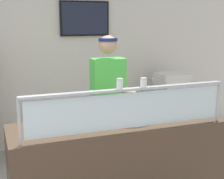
{
  "coord_description": "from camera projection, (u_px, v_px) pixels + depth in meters",
  "views": [
    {
      "loc": [
        -0.1,
        -2.51,
        1.93
      ],
      "look_at": [
        1.0,
        0.38,
        1.28
      ],
      "focal_mm": 52.93,
      "sensor_mm": 36.0,
      "label": 1
    }
  ],
  "objects": [
    {
      "name": "pizza_box_stack",
      "position": [
        172.0,
        80.0,
        5.26
      ],
      "size": [
        0.5,
        0.47,
        0.22
      ],
      "color": "silver",
      "rests_on": "prep_shelf"
    },
    {
      "name": "pizza_server",
      "position": [
        130.0,
        117.0,
        3.25
      ],
      "size": [
        0.14,
        0.29,
        0.01
      ],
      "primitive_type": "cube",
      "rotation": [
        0.0,
        0.0,
        0.26
      ],
      "color": "#ADAFB7",
      "rests_on": "pizza_tray"
    },
    {
      "name": "serving_counter",
      "position": [
        118.0,
        168.0,
        3.31
      ],
      "size": [
        2.09,
        0.69,
        0.95
      ],
      "primitive_type": "cube",
      "color": "#4C3828",
      "rests_on": "ground"
    },
    {
      "name": "prep_shelf",
      "position": [
        170.0,
        113.0,
        5.37
      ],
      "size": [
        0.7,
        0.55,
        0.87
      ],
      "primitive_type": "cube",
      "color": "#B7BABF",
      "rests_on": "ground"
    },
    {
      "name": "pizza_tray",
      "position": [
        129.0,
        119.0,
        3.27
      ],
      "size": [
        0.49,
        0.49,
        0.04
      ],
      "color": "#9EA0A8",
      "rests_on": "serving_counter"
    },
    {
      "name": "sneeze_guard",
      "position": [
        130.0,
        104.0,
        2.9
      ],
      "size": [
        1.92,
        0.06,
        0.4
      ],
      "color": "#B2B5BC",
      "rests_on": "serving_counter"
    },
    {
      "name": "pepper_flake_shaker",
      "position": [
        143.0,
        83.0,
        2.9
      ],
      "size": [
        0.06,
        0.06,
        0.08
      ],
      "color": "white",
      "rests_on": "sneeze_guard"
    },
    {
      "name": "worker_figure",
      "position": [
        109.0,
        101.0,
        3.86
      ],
      "size": [
        0.41,
        0.5,
        1.76
      ],
      "color": "#23232D",
      "rests_on": "ground"
    },
    {
      "name": "shop_rear_unit",
      "position": [
        67.0,
        58.0,
        5.08
      ],
      "size": [
        6.49,
        0.13,
        2.7
      ],
      "color": "silver",
      "rests_on": "ground"
    },
    {
      "name": "parmesan_shaker",
      "position": [
        120.0,
        84.0,
        2.83
      ],
      "size": [
        0.06,
        0.06,
        0.09
      ],
      "color": "white",
      "rests_on": "sneeze_guard"
    }
  ]
}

